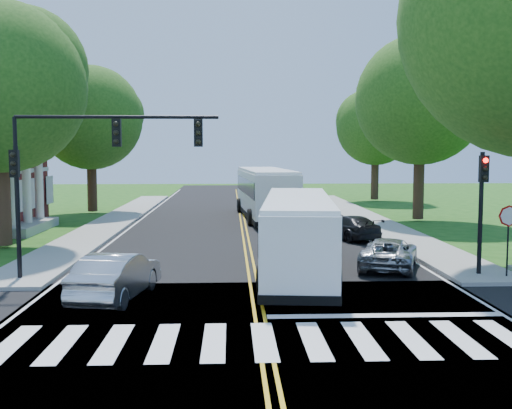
{
  "coord_description": "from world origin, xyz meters",
  "views": [
    {
      "loc": [
        -0.8,
        -14.53,
        4.57
      ],
      "look_at": [
        0.25,
        9.8,
        2.4
      ],
      "focal_mm": 42.0,
      "sensor_mm": 36.0,
      "label": 1
    }
  ],
  "objects": [
    {
      "name": "signal_ne",
      "position": [
        8.2,
        6.44,
        2.96
      ],
      "size": [
        0.3,
        0.46,
        4.4
      ],
      "color": "black",
      "rests_on": "ground"
    },
    {
      "name": "suv",
      "position": [
        5.37,
        8.26,
        0.61
      ],
      "size": [
        3.33,
        4.74,
        1.2
      ],
      "primitive_type": "imported",
      "rotation": [
        0.0,
        0.0,
        2.8
      ],
      "color": "#A2A4A9",
      "rests_on": "road"
    },
    {
      "name": "cross_road",
      "position": [
        0.0,
        0.0,
        0.01
      ],
      "size": [
        60.0,
        12.0,
        0.01
      ],
      "primitive_type": "cube",
      "color": "black",
      "rests_on": "ground"
    },
    {
      "name": "tree_east_mid",
      "position": [
        11.5,
        24.0,
        7.86
      ],
      "size": [
        8.4,
        8.4,
        11.93
      ],
      "color": "#342014",
      "rests_on": "ground"
    },
    {
      "name": "crosswalk",
      "position": [
        0.0,
        -0.5,
        0.02
      ],
      "size": [
        12.6,
        3.0,
        0.01
      ],
      "primitive_type": "cube",
      "color": "silver",
      "rests_on": "road"
    },
    {
      "name": "signal_nw",
      "position": [
        -5.86,
        6.43,
        4.38
      ],
      "size": [
        7.15,
        0.46,
        5.66
      ],
      "color": "black",
      "rests_on": "ground"
    },
    {
      "name": "stop_bar",
      "position": [
        3.5,
        1.6,
        0.02
      ],
      "size": [
        6.6,
        0.4,
        0.01
      ],
      "primitive_type": "cube",
      "color": "silver",
      "rests_on": "road"
    },
    {
      "name": "sidewalk_ne",
      "position": [
        8.3,
        25.0,
        0.07
      ],
      "size": [
        2.6,
        40.0,
        0.15
      ],
      "primitive_type": "cube",
      "color": "gray",
      "rests_on": "ground"
    },
    {
      "name": "center_line",
      "position": [
        0.0,
        22.0,
        0.01
      ],
      "size": [
        0.36,
        70.0,
        0.01
      ],
      "primitive_type": "cube",
      "color": "gold",
      "rests_on": "road"
    },
    {
      "name": "bus_lead",
      "position": [
        1.73,
        7.65,
        1.52
      ],
      "size": [
        3.53,
        11.27,
        2.86
      ],
      "rotation": [
        0.0,
        0.0,
        3.04
      ],
      "color": "white",
      "rests_on": "road"
    },
    {
      "name": "bus_follow",
      "position": [
        1.58,
        26.04,
        1.78
      ],
      "size": [
        3.78,
        13.1,
        3.35
      ],
      "rotation": [
        0.0,
        0.0,
        3.21
      ],
      "color": "white",
      "rests_on": "road"
    },
    {
      "name": "hatchback",
      "position": [
        -4.33,
        3.89,
        0.73
      ],
      "size": [
        2.29,
        4.59,
        1.44
      ],
      "primitive_type": "imported",
      "rotation": [
        0.0,
        0.0,
        2.96
      ],
      "color": "#B4B6BB",
      "rests_on": "road"
    },
    {
      "name": "stop_sign",
      "position": [
        9.0,
        5.98,
        2.03
      ],
      "size": [
        0.76,
        0.08,
        2.53
      ],
      "color": "black",
      "rests_on": "ground"
    },
    {
      "name": "road",
      "position": [
        0.0,
        18.0,
        0.01
      ],
      "size": [
        14.0,
        96.0,
        0.01
      ],
      "primitive_type": "cube",
      "color": "black",
      "rests_on": "ground"
    },
    {
      "name": "tree_east_far",
      "position": [
        12.5,
        40.0,
        6.86
      ],
      "size": [
        7.2,
        7.2,
        10.34
      ],
      "color": "#342014",
      "rests_on": "ground"
    },
    {
      "name": "tree_west_far",
      "position": [
        -11.0,
        30.0,
        7.0
      ],
      "size": [
        7.6,
        7.6,
        10.67
      ],
      "color": "#342014",
      "rests_on": "ground"
    },
    {
      "name": "dark_sedan",
      "position": [
        5.38,
        16.15,
        0.63
      ],
      "size": [
        3.08,
        4.6,
        1.24
      ],
      "primitive_type": "imported",
      "rotation": [
        0.0,
        0.0,
        3.49
      ],
      "color": "black",
      "rests_on": "road"
    },
    {
      "name": "sidewalk_nw",
      "position": [
        -8.3,
        25.0,
        0.07
      ],
      "size": [
        2.6,
        40.0,
        0.15
      ],
      "primitive_type": "cube",
      "color": "gray",
      "rests_on": "ground"
    },
    {
      "name": "edge_line_w",
      "position": [
        -6.8,
        22.0,
        0.01
      ],
      "size": [
        0.12,
        70.0,
        0.01
      ],
      "primitive_type": "cube",
      "color": "silver",
      "rests_on": "road"
    },
    {
      "name": "ground",
      "position": [
        0.0,
        0.0,
        0.0
      ],
      "size": [
        140.0,
        140.0,
        0.0
      ],
      "primitive_type": "plane",
      "color": "#1A4D13",
      "rests_on": "ground"
    },
    {
      "name": "edge_line_e",
      "position": [
        6.8,
        22.0,
        0.01
      ],
      "size": [
        0.12,
        70.0,
        0.01
      ],
      "primitive_type": "cube",
      "color": "silver",
      "rests_on": "road"
    }
  ]
}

